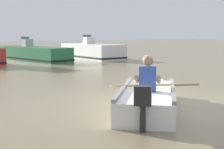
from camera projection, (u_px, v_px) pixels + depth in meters
name	position (u px, v px, depth m)	size (l,w,h in m)	color
ground_plane	(155.00, 102.00, 8.42)	(120.00, 120.00, 0.00)	#7A6B4C
rowboat_with_person	(148.00, 98.00, 7.51)	(2.92, 3.19, 1.19)	white
moored_boat_green	(32.00, 54.00, 21.21)	(2.83, 6.50, 1.40)	#287042
moored_boat_white	(92.00, 52.00, 22.50)	(2.14, 5.04, 1.51)	white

